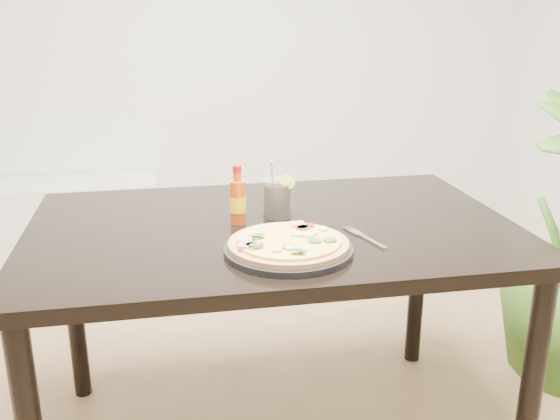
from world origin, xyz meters
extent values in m
plane|color=white|center=(0.00, 2.25, 1.30)|extent=(4.00, 0.00, 4.00)
cube|color=black|center=(0.24, 0.51, 0.73)|extent=(1.40, 0.90, 0.04)
cylinder|color=black|center=(0.88, 0.12, 0.35)|extent=(0.06, 0.06, 0.71)
cylinder|color=black|center=(-0.40, 0.90, 0.35)|extent=(0.06, 0.06, 0.71)
cylinder|color=black|center=(0.88, 0.90, 0.35)|extent=(0.06, 0.06, 0.71)
cylinder|color=black|center=(0.24, 0.28, 0.76)|extent=(0.33, 0.33, 0.02)
cylinder|color=tan|center=(0.24, 0.28, 0.77)|extent=(0.31, 0.31, 0.01)
cylinder|color=#FFE86E|center=(0.24, 0.28, 0.78)|extent=(0.27, 0.27, 0.01)
cube|color=pink|center=(0.30, 0.30, 0.79)|extent=(0.05, 0.05, 0.01)
cube|color=pink|center=(0.13, 0.25, 0.79)|extent=(0.05, 0.04, 0.01)
cube|color=pink|center=(0.29, 0.38, 0.79)|extent=(0.04, 0.04, 0.01)
cube|color=pink|center=(0.13, 0.29, 0.79)|extent=(0.05, 0.05, 0.01)
cube|color=pink|center=(0.15, 0.25, 0.79)|extent=(0.05, 0.05, 0.01)
cylinder|color=#B01215|center=(0.30, 0.36, 0.79)|extent=(0.03, 0.03, 0.01)
cylinder|color=#B01215|center=(0.32, 0.37, 0.79)|extent=(0.03, 0.03, 0.01)
cylinder|color=#B01215|center=(0.13, 0.26, 0.79)|extent=(0.03, 0.03, 0.01)
cylinder|color=#B01215|center=(0.23, 0.22, 0.79)|extent=(0.03, 0.03, 0.01)
cylinder|color=#3F7025|center=(0.34, 0.25, 0.79)|extent=(0.03, 0.03, 0.01)
cylinder|color=#3F7025|center=(0.30, 0.35, 0.79)|extent=(0.03, 0.03, 0.01)
cylinder|color=#3F7025|center=(0.16, 0.30, 0.79)|extent=(0.03, 0.03, 0.01)
cylinder|color=#3F7025|center=(0.31, 0.25, 0.79)|extent=(0.03, 0.03, 0.01)
ellipsoid|color=beige|center=(0.35, 0.33, 0.79)|extent=(0.03, 0.03, 0.01)
ellipsoid|color=beige|center=(0.27, 0.30, 0.79)|extent=(0.03, 0.03, 0.01)
ellipsoid|color=beige|center=(0.26, 0.20, 0.79)|extent=(0.03, 0.03, 0.01)
ellipsoid|color=beige|center=(0.23, 0.21, 0.79)|extent=(0.03, 0.03, 0.01)
ellipsoid|color=beige|center=(0.20, 0.21, 0.79)|extent=(0.03, 0.03, 0.01)
ellipsoid|color=#246919|center=(0.25, 0.18, 0.80)|extent=(0.05, 0.04, 0.00)
ellipsoid|color=#246919|center=(0.15, 0.24, 0.80)|extent=(0.05, 0.03, 0.00)
ellipsoid|color=#246919|center=(0.17, 0.30, 0.80)|extent=(0.04, 0.03, 0.00)
cylinder|color=#CF4A0C|center=(0.15, 0.54, 0.81)|extent=(0.06, 0.06, 0.13)
cylinder|color=yellow|center=(0.15, 0.54, 0.81)|extent=(0.05, 0.05, 0.05)
cylinder|color=#CF4A0C|center=(0.15, 0.54, 0.89)|extent=(0.02, 0.02, 0.03)
cylinder|color=red|center=(0.15, 0.54, 0.91)|extent=(0.03, 0.03, 0.02)
cylinder|color=black|center=(0.27, 0.58, 0.80)|extent=(0.08, 0.08, 0.10)
cylinder|color=silver|center=(0.27, 0.58, 0.81)|extent=(0.09, 0.09, 0.11)
cylinder|color=#F2E059|center=(0.30, 0.56, 0.86)|extent=(0.04, 0.01, 0.04)
cylinder|color=#B2B2B7|center=(0.26, 0.59, 0.84)|extent=(0.03, 0.06, 0.17)
cube|color=silver|center=(0.48, 0.31, 0.75)|extent=(0.05, 0.12, 0.00)
cube|color=silver|center=(0.46, 0.39, 0.75)|extent=(0.03, 0.05, 0.00)
cube|color=silver|center=(0.44, 0.42, 0.75)|extent=(0.01, 0.03, 0.00)
cube|color=silver|center=(0.45, 0.42, 0.75)|extent=(0.01, 0.03, 0.00)
cube|color=silver|center=(0.45, 0.42, 0.75)|extent=(0.01, 0.03, 0.00)
cube|color=silver|center=(0.46, 0.42, 0.75)|extent=(0.01, 0.03, 0.00)
cube|color=white|center=(-0.80, 2.07, 0.25)|extent=(1.40, 0.34, 0.50)
camera|label=1|loc=(-0.05, -1.18, 1.34)|focal=40.00mm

